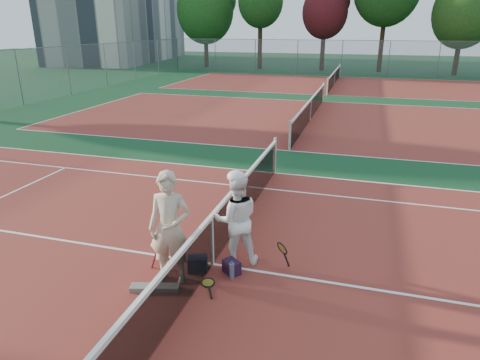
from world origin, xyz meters
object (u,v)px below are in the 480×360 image
net_main (212,240)px  racket_spare (208,282)px  racket_red (160,252)px  sports_bag_purple (232,267)px  sports_bag_navy (198,264)px  player_b (236,219)px  water_bottle (232,271)px  player_a (170,228)px  racket_black_held (282,256)px

net_main → racket_spare: 0.80m
racket_red → sports_bag_purple: racket_red is taller
sports_bag_navy → player_b: bearing=40.9°
racket_red → water_bottle: 1.41m
net_main → water_bottle: bearing=-35.8°
sports_bag_navy → water_bottle: size_ratio=1.17×
racket_red → sports_bag_purple: 1.37m
racket_red → water_bottle: racket_red is taller
player_b → water_bottle: bearing=76.2°
player_b → water_bottle: (0.09, -0.58, -0.72)m
player_b → water_bottle: 0.93m
net_main → racket_spare: size_ratio=18.29×
sports_bag_purple → water_bottle: size_ratio=1.03×
racket_spare → sports_bag_navy: (-0.32, 0.34, 0.12)m
racket_spare → water_bottle: size_ratio=2.00×
net_main → water_bottle: (0.49, -0.35, -0.36)m
player_a → racket_spare: size_ratio=3.33×
net_main → racket_spare: (0.14, -0.62, -0.49)m
racket_spare → sports_bag_navy: size_ratio=1.70×
racket_black_held → water_bottle: racket_black_held is taller
racket_black_held → sports_bag_navy: size_ratio=1.59×
net_main → racket_spare: net_main is taller
player_a → water_bottle: player_a is taller
racket_black_held → water_bottle: 0.96m
racket_spare → racket_black_held: bearing=-82.9°
player_a → player_b: 1.27m
racket_red → racket_spare: racket_red is taller
racket_black_held → racket_spare: (-1.14, -0.80, -0.26)m
player_b → sports_bag_navy: bearing=17.9°
player_a → racket_black_held: bearing=17.4°
racket_spare → net_main: bearing=-15.6°
player_a → sports_bag_navy: (0.31, 0.40, -0.86)m
player_a → player_b: size_ratio=1.14×
player_a → racket_black_held: 2.09m
racket_black_held → sports_bag_navy: 1.54m
player_a → sports_bag_purple: size_ratio=6.44×
net_main → player_b: player_b is taller
water_bottle → net_main: bearing=144.2°
racket_red → sports_bag_purple: bearing=-39.0°
net_main → racket_black_held: 1.31m
racket_red → racket_black_held: (2.19, 0.50, -0.00)m
player_b → racket_black_held: player_b is taller
racket_red → racket_black_held: racket_red is taller
net_main → player_a: size_ratio=5.50×
sports_bag_purple → sports_bag_navy: bearing=-172.2°
sports_bag_navy → net_main: bearing=56.3°
player_a → water_bottle: size_ratio=6.66×
player_a → sports_bag_purple: player_a is taller
player_b → sports_bag_purple: 0.86m
racket_red → sports_bag_purple: (1.35, 0.13, -0.16)m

